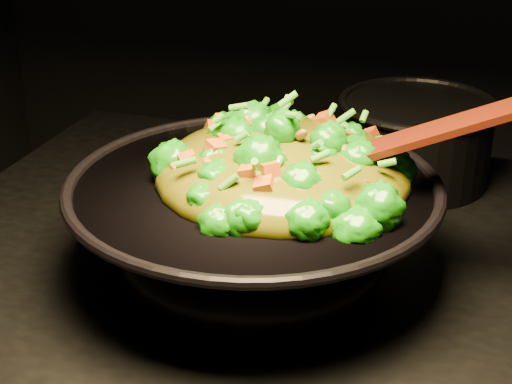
% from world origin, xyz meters
% --- Properties ---
extents(wok, '(0.56, 0.56, 0.12)m').
position_xyz_m(wok, '(-0.11, -0.03, 0.96)').
color(wok, black).
rests_on(wok, stovetop).
extents(stir_fry, '(0.32, 0.32, 0.11)m').
position_xyz_m(stir_fry, '(-0.08, -0.00, 1.08)').
color(stir_fry, '#187D08').
rests_on(stir_fry, wok).
extents(spatula, '(0.31, 0.09, 0.13)m').
position_xyz_m(spatula, '(0.03, 0.00, 1.08)').
color(spatula, '#351204').
rests_on(spatula, wok).
extents(back_pot, '(0.24, 0.24, 0.13)m').
position_xyz_m(back_pot, '(0.04, 0.32, 0.97)').
color(back_pot, black).
rests_on(back_pot, stovetop).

